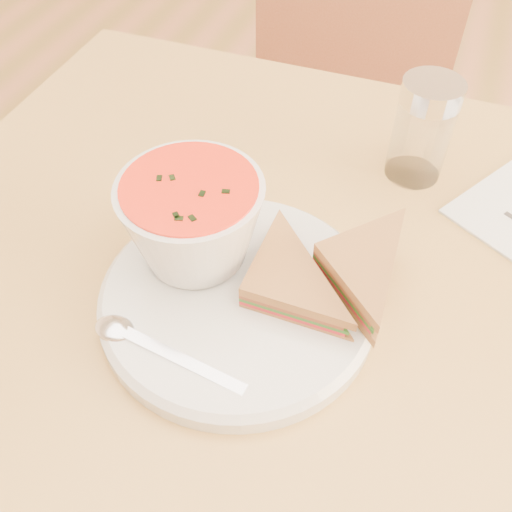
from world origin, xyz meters
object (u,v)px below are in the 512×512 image
at_px(chair_far, 340,180).
at_px(soup_bowl, 193,224).
at_px(dining_table, 339,452).
at_px(plate, 238,299).
at_px(condiment_shaker, 422,131).

relative_size(chair_far, soup_bowl, 6.69).
height_order(dining_table, plate, plate).
bearing_deg(soup_bowl, dining_table, 11.03).
height_order(chair_far, plate, chair_far).
bearing_deg(plate, soup_bowl, 151.91).
bearing_deg(dining_table, chair_far, 104.89).
xyz_separation_m(dining_table, chair_far, (-0.14, 0.51, 0.05)).
height_order(soup_bowl, condiment_shaker, condiment_shaker).
distance_m(dining_table, chair_far, 0.53).
bearing_deg(condiment_shaker, plate, -115.84).
distance_m(plate, condiment_shaker, 0.27).
relative_size(chair_far, condiment_shaker, 7.50).
height_order(chair_far, condiment_shaker, condiment_shaker).
bearing_deg(condiment_shaker, chair_far, 111.55).
relative_size(dining_table, chair_far, 1.17).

